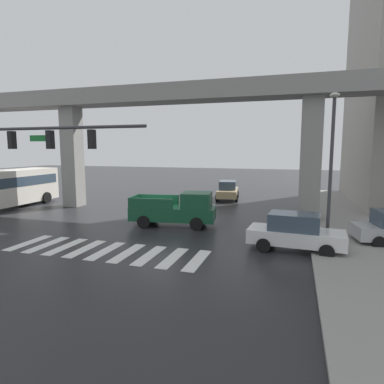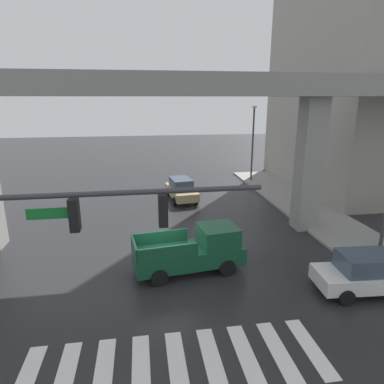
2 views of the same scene
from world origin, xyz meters
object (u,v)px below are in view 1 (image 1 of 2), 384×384
Objects in this scene: traffic_signal_mast at (10,149)px; street_lamp_near_corner at (332,151)px; street_lamp_far_north at (313,150)px; sedan_white at (295,232)px; street_lamp_mid_block at (320,150)px; pickup_truck at (178,210)px; sedan_tan at (228,190)px.

traffic_signal_mast is 1.50× the size of street_lamp_near_corner.
street_lamp_far_north is (0.00, 18.20, 0.00)m from street_lamp_near_corner.
street_lamp_near_corner is (14.67, 4.33, -0.12)m from traffic_signal_mast.
sedan_white is 14.05m from traffic_signal_mast.
sedan_white is 0.61× the size of street_lamp_far_north.
street_lamp_near_corner reaches higher than sedan_white.
sedan_white is 0.61× the size of street_lamp_mid_block.
street_lamp_far_north is (8.32, 16.56, 3.57)m from pickup_truck.
pickup_truck is at bearing 168.85° from street_lamp_near_corner.
pickup_truck is 0.49× the size of traffic_signal_mast.
sedan_tan is 15.58m from street_lamp_near_corner.
sedan_tan is at bearing 119.87° from street_lamp_near_corner.
pickup_truck is at bearing -93.89° from sedan_tan.
street_lamp_far_north reaches higher than sedan_tan.
traffic_signal_mast is (-13.17, -3.03, 3.83)m from sedan_white.
sedan_white is 4.20m from street_lamp_near_corner.
street_lamp_far_north is (14.67, 22.53, -0.12)m from traffic_signal_mast.
traffic_signal_mast is (-7.14, -17.45, 3.83)m from sedan_tan.
pickup_truck is at bearing -116.67° from street_lamp_far_north.
street_lamp_near_corner reaches higher than sedan_tan.
sedan_tan is 0.41× the size of traffic_signal_mast.
sedan_white is at bearing -98.90° from street_lamp_mid_block.
street_lamp_far_north reaches higher than traffic_signal_mast.
street_lamp_mid_block is at bearing -32.63° from sedan_tan.
sedan_tan is (-6.03, 14.42, 0.00)m from sedan_white.
street_lamp_far_north is (7.54, 5.08, 3.70)m from sedan_tan.
sedan_tan is 0.62× the size of street_lamp_near_corner.
traffic_signal_mast is (-6.36, -5.97, 3.69)m from pickup_truck.
sedan_white is 0.61× the size of street_lamp_near_corner.
street_lamp_mid_block reaches higher than pickup_truck.
street_lamp_near_corner is at bearing -11.15° from pickup_truck.
sedan_tan is at bearing 67.76° from traffic_signal_mast.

